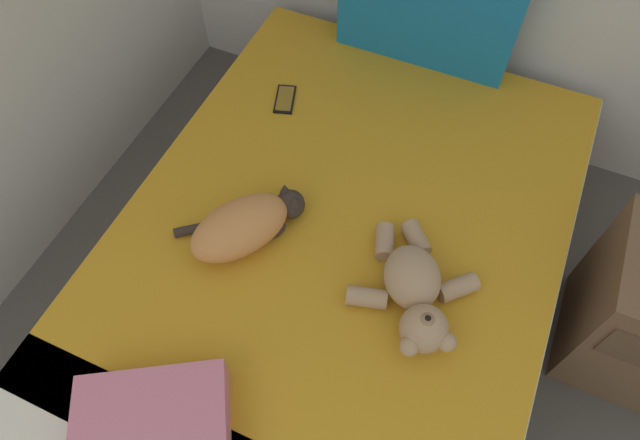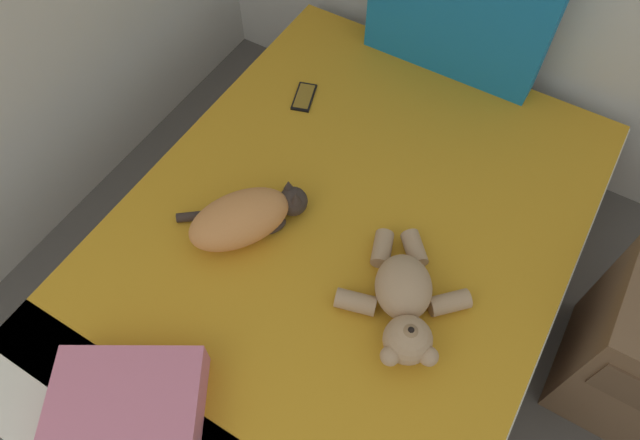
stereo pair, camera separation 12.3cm
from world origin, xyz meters
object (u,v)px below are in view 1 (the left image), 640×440
object	(u,v)px
teddy_bear	(415,292)
cell_phone	(285,99)
cat	(245,225)
throw_pillow	(152,425)
bed	(336,267)

from	to	relation	value
teddy_bear	cell_phone	world-z (taller)	teddy_bear
cell_phone	cat	bearing A→B (deg)	-75.74
cat	throw_pillow	distance (m)	0.65
bed	cell_phone	size ratio (longest dim) A/B	12.57
bed	teddy_bear	distance (m)	0.45
cat	throw_pillow	bearing A→B (deg)	-84.50
cat	teddy_bear	world-z (taller)	teddy_bear
cat	teddy_bear	distance (m)	0.57
cell_phone	throw_pillow	world-z (taller)	throw_pillow
cat	throw_pillow	size ratio (longest dim) A/B	1.01
bed	throw_pillow	bearing A→B (deg)	-105.06
bed	teddy_bear	size ratio (longest dim) A/B	4.40
bed	cell_phone	xyz separation A→B (m)	(-0.43, 0.48, 0.24)
teddy_bear	throw_pillow	bearing A→B (deg)	-128.61
teddy_bear	cell_phone	distance (m)	0.96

